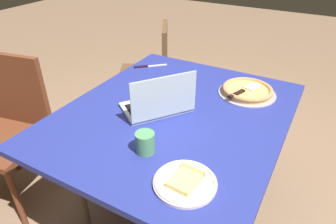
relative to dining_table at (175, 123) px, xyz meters
The scene contains 9 objects.
ground_plane 0.70m from the dining_table, ahead, with size 12.00×12.00×0.00m, color #896A4F.
dining_table is the anchor object (origin of this frame).
laptop 0.15m from the dining_table, 60.05° to the right, with size 0.41×0.39×0.23m.
pizza_plate 0.53m from the dining_table, 32.40° to the left, with size 0.24×0.24×0.04m.
pizza_tray 0.48m from the dining_table, 144.27° to the left, with size 0.33×0.33×0.04m.
table_knife 0.62m from the dining_table, 133.87° to the right, with size 0.17×0.18×0.01m.
drink_cup 0.37m from the dining_table, ahead, with size 0.08×0.08×0.10m.
chair_near 1.07m from the dining_table, 73.24° to the right, with size 0.53×0.53×0.96m.
chair_far 1.13m from the dining_table, 141.53° to the right, with size 0.58×0.58×0.91m.
Camera 1 is at (1.19, 0.62, 1.60)m, focal length 32.15 mm.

